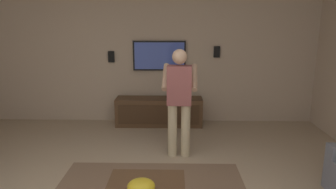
{
  "coord_description": "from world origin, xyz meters",
  "views": [
    {
      "loc": [
        -2.98,
        -0.47,
        2.03
      ],
      "look_at": [
        0.93,
        -0.39,
        1.1
      ],
      "focal_mm": 33.18,
      "sensor_mm": 36.0,
      "label": 1
    }
  ],
  "objects_px": {
    "tv": "(159,56)",
    "vase_round": "(175,93)",
    "person_standing": "(179,97)",
    "bowl": "(141,186)",
    "wall_speaker_right": "(111,57)",
    "media_console": "(159,112)",
    "wall_speaker_left": "(217,52)"
  },
  "relations": [
    {
      "from": "wall_speaker_left",
      "to": "wall_speaker_right",
      "type": "bearing_deg",
      "value": 90.0
    },
    {
      "from": "tv",
      "to": "person_standing",
      "type": "xyz_separation_m",
      "value": [
        -1.68,
        -0.38,
        -0.43
      ]
    },
    {
      "from": "media_console",
      "to": "wall_speaker_left",
      "type": "bearing_deg",
      "value": 102.58
    },
    {
      "from": "person_standing",
      "to": "wall_speaker_right",
      "type": "relative_size",
      "value": 7.45
    },
    {
      "from": "bowl",
      "to": "vase_round",
      "type": "distance_m",
      "value": 3.22
    },
    {
      "from": "person_standing",
      "to": "bowl",
      "type": "bearing_deg",
      "value": 170.72
    },
    {
      "from": "bowl",
      "to": "wall_speaker_left",
      "type": "distance_m",
      "value": 3.77
    },
    {
      "from": "vase_round",
      "to": "wall_speaker_right",
      "type": "bearing_deg",
      "value": 78.41
    },
    {
      "from": "bowl",
      "to": "wall_speaker_right",
      "type": "xyz_separation_m",
      "value": [
        3.46,
        0.95,
        0.88
      ]
    },
    {
      "from": "vase_round",
      "to": "person_standing",
      "type": "bearing_deg",
      "value": -177.59
    },
    {
      "from": "bowl",
      "to": "vase_round",
      "type": "relative_size",
      "value": 1.24
    },
    {
      "from": "person_standing",
      "to": "media_console",
      "type": "bearing_deg",
      "value": 17.94
    },
    {
      "from": "bowl",
      "to": "wall_speaker_left",
      "type": "bearing_deg",
      "value": -18.48
    },
    {
      "from": "tv",
      "to": "vase_round",
      "type": "bearing_deg",
      "value": 51.73
    },
    {
      "from": "tv",
      "to": "wall_speaker_left",
      "type": "distance_m",
      "value": 1.14
    },
    {
      "from": "bowl",
      "to": "wall_speaker_left",
      "type": "relative_size",
      "value": 1.24
    },
    {
      "from": "media_console",
      "to": "bowl",
      "type": "bearing_deg",
      "value": -0.31
    },
    {
      "from": "tv",
      "to": "wall_speaker_right",
      "type": "relative_size",
      "value": 4.76
    },
    {
      "from": "media_console",
      "to": "wall_speaker_left",
      "type": "relative_size",
      "value": 7.73
    },
    {
      "from": "tv",
      "to": "person_standing",
      "type": "distance_m",
      "value": 1.77
    },
    {
      "from": "wall_speaker_right",
      "to": "media_console",
      "type": "bearing_deg",
      "value": -104.76
    },
    {
      "from": "tv",
      "to": "person_standing",
      "type": "height_order",
      "value": "tv"
    },
    {
      "from": "wall_speaker_left",
      "to": "vase_round",
      "type": "bearing_deg",
      "value": 107.71
    },
    {
      "from": "person_standing",
      "to": "bowl",
      "type": "xyz_separation_m",
      "value": [
        -1.77,
        0.39,
        -0.47
      ]
    },
    {
      "from": "person_standing",
      "to": "vase_round",
      "type": "bearing_deg",
      "value": 5.68
    },
    {
      "from": "person_standing",
      "to": "tv",
      "type": "bearing_deg",
      "value": 15.91
    },
    {
      "from": "media_console",
      "to": "bowl",
      "type": "height_order",
      "value": "media_console"
    },
    {
      "from": "vase_round",
      "to": "wall_speaker_left",
      "type": "bearing_deg",
      "value": -72.29
    },
    {
      "from": "tv",
      "to": "person_standing",
      "type": "bearing_deg",
      "value": 12.64
    },
    {
      "from": "tv",
      "to": "vase_round",
      "type": "distance_m",
      "value": 0.81
    },
    {
      "from": "wall_speaker_right",
      "to": "tv",
      "type": "bearing_deg",
      "value": -90.78
    },
    {
      "from": "media_console",
      "to": "tv",
      "type": "bearing_deg",
      "value": 180.0
    }
  ]
}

